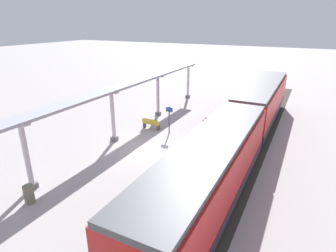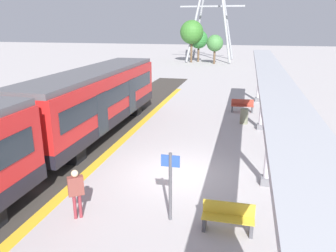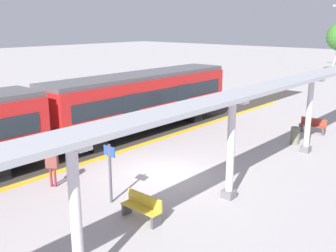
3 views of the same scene
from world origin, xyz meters
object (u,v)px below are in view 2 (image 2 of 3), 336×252
(train_far_carriage, at_px, (96,100))
(platform_info_sign, at_px, (170,180))
(canopy_pillar_third, at_px, (271,137))
(trash_bin, at_px, (244,116))
(passenger_waiting_near_edge, at_px, (76,188))
(bench_mid_platform, at_px, (242,106))
(canopy_pillar_fourth, at_px, (263,97))
(canopy_pillar_fifth, at_px, (260,77))
(bench_near_end, at_px, (228,217))

(train_far_carriage, height_order, platform_info_sign, train_far_carriage)
(train_far_carriage, height_order, canopy_pillar_third, canopy_pillar_third)
(train_far_carriage, xyz_separation_m, canopy_pillar_third, (8.85, -4.46, 0.07))
(canopy_pillar_third, relative_size, trash_bin, 4.02)
(platform_info_sign, xyz_separation_m, passenger_waiting_near_edge, (-2.81, -0.57, -0.32))
(trash_bin, distance_m, passenger_waiting_near_edge, 12.66)
(bench_mid_platform, bearing_deg, canopy_pillar_third, -84.02)
(canopy_pillar_fourth, relative_size, passenger_waiting_near_edge, 2.31)
(train_far_carriage, bearing_deg, canopy_pillar_third, -26.73)
(train_far_carriage, height_order, passenger_waiting_near_edge, train_far_carriage)
(train_far_carriage, distance_m, trash_bin, 8.75)
(passenger_waiting_near_edge, bearing_deg, canopy_pillar_fifth, 72.30)
(bench_near_end, height_order, platform_info_sign, platform_info_sign)
(trash_bin, bearing_deg, canopy_pillar_third, -83.07)
(train_far_carriage, bearing_deg, bench_near_end, -45.49)
(platform_info_sign, bearing_deg, passenger_waiting_near_edge, -168.52)
(bench_mid_platform, distance_m, trash_bin, 2.85)
(canopy_pillar_fifth, distance_m, trash_bin, 6.69)
(canopy_pillar_third, bearing_deg, bench_mid_platform, 95.98)
(canopy_pillar_fourth, xyz_separation_m, trash_bin, (-0.97, 0.91, -1.43))
(canopy_pillar_third, height_order, canopy_pillar_fourth, same)
(bench_near_end, relative_size, platform_info_sign, 0.68)
(bench_near_end, distance_m, passenger_waiting_near_edge, 4.61)
(passenger_waiting_near_edge, bearing_deg, trash_bin, 67.58)
(train_far_carriage, bearing_deg, canopy_pillar_fourth, 16.55)
(canopy_pillar_fifth, distance_m, bench_mid_platform, 4.06)
(canopy_pillar_fourth, xyz_separation_m, bench_near_end, (-1.24, -10.38, -1.45))
(canopy_pillar_fifth, xyz_separation_m, platform_info_sign, (-2.99, -17.59, -0.57))
(canopy_pillar_fifth, height_order, bench_near_end, canopy_pillar_fifth)
(canopy_pillar_third, height_order, trash_bin, canopy_pillar_third)
(train_far_carriage, xyz_separation_m, canopy_pillar_fifth, (8.85, 10.01, 0.07))
(bench_near_end, bearing_deg, canopy_pillar_third, 69.40)
(passenger_waiting_near_edge, bearing_deg, bench_near_end, 5.02)
(canopy_pillar_third, height_order, canopy_pillar_fifth, same)
(trash_bin, bearing_deg, bench_mid_platform, 93.31)
(passenger_waiting_near_edge, bearing_deg, bench_mid_platform, 72.24)
(bench_near_end, bearing_deg, trash_bin, 88.66)
(bench_near_end, xyz_separation_m, bench_mid_platform, (0.10, 14.14, 0.00))
(trash_bin, bearing_deg, canopy_pillar_fifth, 81.45)
(canopy_pillar_fourth, bearing_deg, passenger_waiting_near_edge, -118.26)
(canopy_pillar_third, distance_m, bench_near_end, 3.80)
(canopy_pillar_fourth, relative_size, bench_mid_platform, 2.46)
(train_far_carriage, distance_m, bench_near_end, 10.96)
(bench_near_end, height_order, trash_bin, trash_bin)
(trash_bin, bearing_deg, train_far_carriage, -155.80)
(canopy_pillar_third, height_order, passenger_waiting_near_edge, canopy_pillar_third)
(bench_near_end, xyz_separation_m, trash_bin, (0.26, 11.29, 0.02))
(train_far_carriage, distance_m, canopy_pillar_fourth, 9.24)
(canopy_pillar_third, bearing_deg, canopy_pillar_fourth, 90.00)
(canopy_pillar_third, distance_m, bench_mid_platform, 11.01)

